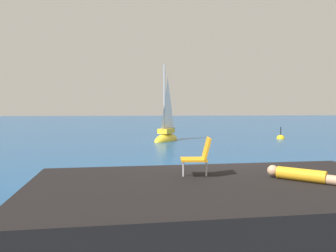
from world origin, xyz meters
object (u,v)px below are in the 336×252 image
object	(u,v)px
sailboat_near	(166,136)
beach_chair	(199,155)
person_sunbather	(308,176)
marker_buoy	(281,139)

from	to	relation	value
sailboat_near	beach_chair	world-z (taller)	sailboat_near
beach_chair	person_sunbather	bearing A→B (deg)	165.60
beach_chair	marker_buoy	bearing A→B (deg)	-113.71
person_sunbather	beach_chair	xyz separation A→B (m)	(-1.96, 0.70, 0.33)
person_sunbather	marker_buoy	distance (m)	18.17
sailboat_near	marker_buoy	distance (m)	8.19
sailboat_near	beach_chair	xyz separation A→B (m)	(-0.72, -15.46, 0.95)
person_sunbather	marker_buoy	xyz separation A→B (m)	(6.93, 16.78, -0.92)
sailboat_near	beach_chair	bearing A→B (deg)	27.93
beach_chair	marker_buoy	distance (m)	18.41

